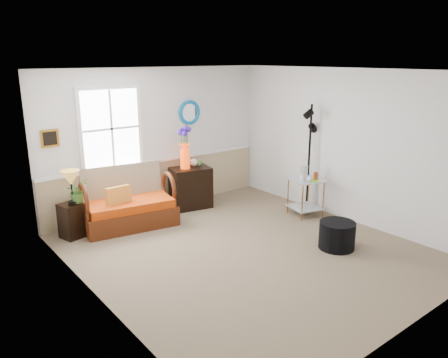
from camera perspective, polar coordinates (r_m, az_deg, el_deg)
floor at (r=6.57m, az=2.93°, el=-9.31°), size 4.50×5.00×0.01m
ceiling at (r=5.96m, az=3.29°, el=13.98°), size 4.50×5.00×0.01m
walls at (r=6.14m, az=3.10°, el=1.76°), size 4.51×5.01×2.60m
wainscot at (r=8.31m, az=-8.36°, el=-0.70°), size 4.46×0.02×0.90m
chair_rail at (r=8.19m, az=-8.46°, el=2.44°), size 4.46×0.04×0.06m
window at (r=7.66m, az=-14.52°, el=6.38°), size 1.14×0.06×1.44m
picture at (r=7.33m, az=-21.82°, el=4.95°), size 0.28×0.03×0.28m
mirror at (r=8.41m, az=-4.55°, el=8.66°), size 0.47×0.07×0.47m
loveseat at (r=7.50m, az=-12.43°, el=-2.40°), size 1.63×1.09×0.99m
throw_pillow at (r=7.37m, az=-13.54°, el=-2.53°), size 0.41×0.10×0.41m
lamp_stand at (r=7.32m, az=-19.28°, el=-5.15°), size 0.39×0.39×0.56m
table_lamp at (r=7.15m, az=-19.30°, el=-1.02°), size 0.37×0.37×0.53m
potted_plant at (r=7.23m, az=-18.60°, el=-1.80°), size 0.48×0.49×0.29m
cabinet at (r=8.26m, az=-4.35°, el=-1.14°), size 0.80×0.60×0.78m
flower_vase at (r=8.03m, az=-5.15°, el=4.05°), size 0.27×0.27×0.77m
side_table at (r=7.98m, az=10.60°, el=-2.37°), size 0.64×0.64×0.67m
tabletop_items at (r=7.86m, az=11.10°, el=0.81°), size 0.55×0.55×0.24m
floor_lamp at (r=8.12m, az=11.04°, el=2.67°), size 0.34×0.34×1.97m
ottoman at (r=6.78m, az=14.53°, el=-7.11°), size 0.59×0.59×0.41m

